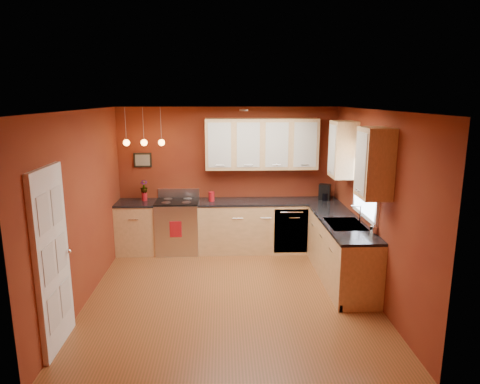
{
  "coord_description": "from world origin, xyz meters",
  "views": [
    {
      "loc": [
        -0.1,
        -5.68,
        2.76
      ],
      "look_at": [
        0.18,
        1.0,
        1.28
      ],
      "focal_mm": 32.0,
      "sensor_mm": 36.0,
      "label": 1
    }
  ],
  "objects_px": {
    "red_canister": "(212,197)",
    "coffee_maker": "(325,193)",
    "sink": "(345,225)",
    "soap_pump": "(374,228)",
    "gas_range": "(178,226)"
  },
  "relations": [
    {
      "from": "sink",
      "to": "coffee_maker",
      "type": "height_order",
      "value": "coffee_maker"
    },
    {
      "from": "gas_range",
      "to": "coffee_maker",
      "type": "distance_m",
      "value": 2.73
    },
    {
      "from": "gas_range",
      "to": "sink",
      "type": "distance_m",
      "value": 3.05
    },
    {
      "from": "soap_pump",
      "to": "gas_range",
      "type": "bearing_deg",
      "value": 145.14
    },
    {
      "from": "sink",
      "to": "red_canister",
      "type": "relative_size",
      "value": 4.11
    },
    {
      "from": "sink",
      "to": "soap_pump",
      "type": "height_order",
      "value": "sink"
    },
    {
      "from": "gas_range",
      "to": "red_canister",
      "type": "height_order",
      "value": "same"
    },
    {
      "from": "sink",
      "to": "soap_pump",
      "type": "distance_m",
      "value": 0.57
    },
    {
      "from": "sink",
      "to": "gas_range",
      "type": "bearing_deg",
      "value": 150.22
    },
    {
      "from": "gas_range",
      "to": "soap_pump",
      "type": "relative_size",
      "value": 6.72
    },
    {
      "from": "red_canister",
      "to": "coffee_maker",
      "type": "height_order",
      "value": "coffee_maker"
    },
    {
      "from": "coffee_maker",
      "to": "gas_range",
      "type": "bearing_deg",
      "value": -157.63
    },
    {
      "from": "sink",
      "to": "coffee_maker",
      "type": "distance_m",
      "value": 1.53
    },
    {
      "from": "gas_range",
      "to": "coffee_maker",
      "type": "xyz_separation_m",
      "value": [
        2.67,
        0.02,
        0.59
      ]
    },
    {
      "from": "gas_range",
      "to": "sink",
      "type": "bearing_deg",
      "value": -29.78
    }
  ]
}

